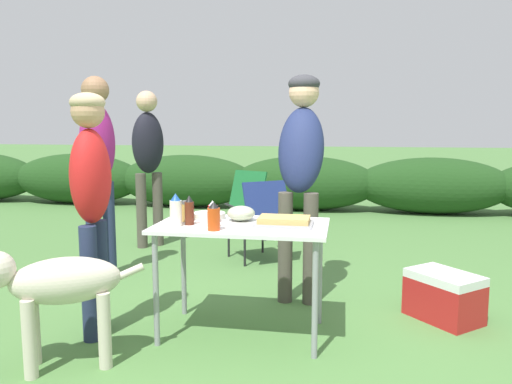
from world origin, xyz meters
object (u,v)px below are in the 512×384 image
folding_table (242,236)px  food_tray (284,221)px  camp_chair_near_hedge (259,216)px  cooler_box (444,296)px  standing_person_in_navy_coat (301,157)px  hot_sauce_bottle (214,217)px  standing_person_in_red_jacket (98,155)px  dog (55,286)px  bbq_sauce_bottle (189,211)px  ketchup_bottle (213,212)px  standing_person_in_olive_jacket (148,153)px  paper_cup_stack (211,219)px  spice_jar (186,211)px  plate_stack (209,216)px  camp_chair_green_behind_table (256,200)px  mayo_bottle (176,210)px  mixing_bowl (241,213)px  standing_person_with_beanie (91,187)px

folding_table → food_tray: 0.29m
camp_chair_near_hedge → cooler_box: size_ratio=1.45×
food_tray → standing_person_in_navy_coat: (0.03, 0.79, 0.36)m
standing_person_in_navy_coat → hot_sauce_bottle: bearing=-110.9°
folding_table → standing_person_in_red_jacket: standing_person_in_red_jacket is taller
camp_chair_near_hedge → cooler_box: camp_chair_near_hedge is taller
dog → bbq_sauce_bottle: bearing=-75.1°
ketchup_bottle → bbq_sauce_bottle: bbq_sauce_bottle is taller
standing_person_in_navy_coat → standing_person_in_olive_jacket: (-1.83, 1.40, -0.07)m
paper_cup_stack → standing_person_in_olive_jacket: 2.69m
spice_jar → dog: bearing=-130.3°
folding_table → standing_person_in_olive_jacket: size_ratio=0.63×
folding_table → paper_cup_stack: paper_cup_stack is taller
dog → cooler_box: dog is taller
plate_stack → camp_chair_green_behind_table: (-0.16, 2.71, -0.29)m
ketchup_bottle → standing_person_in_navy_coat: 0.99m
mayo_bottle → standing_person_in_red_jacket: (-1.12, 1.15, 0.27)m
standing_person_in_olive_jacket → cooler_box: bearing=-76.4°
mixing_bowl → dog: mixing_bowl is taller
dog → camp_chair_near_hedge: (0.74, 2.40, -0.01)m
hot_sauce_bottle → paper_cup_stack: bearing=115.6°
folding_table → plate_stack: plate_stack is taller
standing_person_with_beanie → spice_jar: bearing=-78.3°
folding_table → standing_person_in_red_jacket: 1.88m
bbq_sauce_bottle → standing_person_in_red_jacket: 1.65m
plate_stack → camp_chair_near_hedge: 1.64m
bbq_sauce_bottle → standing_person_in_red_jacket: size_ratio=0.11×
spice_jar → dog: (-0.56, -0.66, -0.33)m
hot_sauce_bottle → camp_chair_near_hedge: bearing=91.8°
spice_jar → folding_table: bearing=-2.6°
standing_person_in_navy_coat → camp_chair_green_behind_table: size_ratio=2.12×
camp_chair_green_behind_table → cooler_box: size_ratio=1.45×
bbq_sauce_bottle → mayo_bottle: mayo_bottle is taller
food_tray → spice_jar: size_ratio=2.62×
hot_sauce_bottle → mayo_bottle: (-0.27, 0.09, 0.02)m
bbq_sauce_bottle → standing_person_with_beanie: (-0.62, -0.10, 0.15)m
food_tray → standing_person_in_red_jacket: (-1.79, 1.03, 0.34)m
spice_jar → bbq_sauce_bottle: (0.05, -0.10, 0.02)m
paper_cup_stack → camp_chair_green_behind_table: paper_cup_stack is taller
ketchup_bottle → mayo_bottle: 0.24m
paper_cup_stack → standing_person_with_beanie: bearing=-176.7°
camp_chair_near_hedge → standing_person_with_beanie: bearing=-147.6°
mixing_bowl → camp_chair_green_behind_table: (-0.39, 2.74, -0.32)m
folding_table → plate_stack: bearing=151.4°
standing_person_with_beanie → camp_chair_green_behind_table: (0.53, 3.03, -0.51)m
standing_person_with_beanie → standing_person_in_olive_jacket: standing_person_in_olive_jacket is taller
folding_table → mixing_bowl: size_ratio=5.90×
standing_person_in_navy_coat → standing_person_in_olive_jacket: standing_person_in_navy_coat is taller
mixing_bowl → standing_person_in_red_jacket: 1.77m
mixing_bowl → spice_jar: (-0.35, -0.09, 0.02)m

